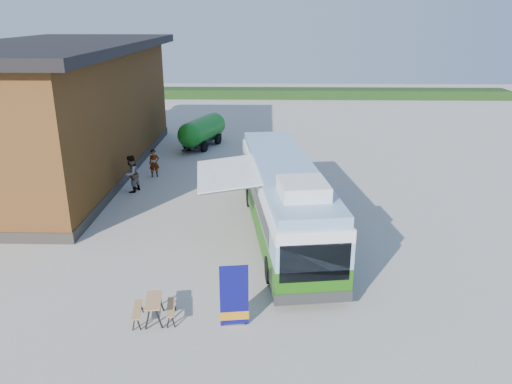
{
  "coord_description": "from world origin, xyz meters",
  "views": [
    {
      "loc": [
        1.52,
        -18.47,
        9.0
      ],
      "look_at": [
        0.99,
        2.66,
        1.4
      ],
      "focal_mm": 35.0,
      "sensor_mm": 36.0,
      "label": 1
    }
  ],
  "objects_px": {
    "bus": "(285,197)",
    "slurry_tanker": "(203,130)",
    "person_a": "(154,163)",
    "person_b": "(131,174)",
    "banner": "(234,301)",
    "picnic_table": "(154,305)"
  },
  "relations": [
    {
      "from": "person_a",
      "to": "slurry_tanker",
      "type": "height_order",
      "value": "slurry_tanker"
    },
    {
      "from": "slurry_tanker",
      "to": "person_a",
      "type": "bearing_deg",
      "value": -86.63
    },
    {
      "from": "picnic_table",
      "to": "bus",
      "type": "bearing_deg",
      "value": 48.17
    },
    {
      "from": "banner",
      "to": "picnic_table",
      "type": "distance_m",
      "value": 2.52
    },
    {
      "from": "person_a",
      "to": "person_b",
      "type": "bearing_deg",
      "value": -126.39
    },
    {
      "from": "bus",
      "to": "picnic_table",
      "type": "relative_size",
      "value": 8.64
    },
    {
      "from": "person_a",
      "to": "person_b",
      "type": "distance_m",
      "value": 2.71
    },
    {
      "from": "bus",
      "to": "person_b",
      "type": "relative_size",
      "value": 6.13
    },
    {
      "from": "banner",
      "to": "slurry_tanker",
      "type": "bearing_deg",
      "value": 92.07
    },
    {
      "from": "bus",
      "to": "person_b",
      "type": "bearing_deg",
      "value": 138.4
    },
    {
      "from": "picnic_table",
      "to": "slurry_tanker",
      "type": "distance_m",
      "value": 21.3
    },
    {
      "from": "picnic_table",
      "to": "person_b",
      "type": "distance_m",
      "value": 12.34
    },
    {
      "from": "bus",
      "to": "picnic_table",
      "type": "height_order",
      "value": "bus"
    },
    {
      "from": "banner",
      "to": "picnic_table",
      "type": "bearing_deg",
      "value": 167.86
    },
    {
      "from": "banner",
      "to": "person_b",
      "type": "bearing_deg",
      "value": 109.98
    },
    {
      "from": "bus",
      "to": "slurry_tanker",
      "type": "relative_size",
      "value": 2.22
    },
    {
      "from": "bus",
      "to": "person_b",
      "type": "height_order",
      "value": "bus"
    },
    {
      "from": "person_b",
      "to": "picnic_table",
      "type": "bearing_deg",
      "value": 37.71
    },
    {
      "from": "banner",
      "to": "person_b",
      "type": "height_order",
      "value": "banner"
    },
    {
      "from": "slurry_tanker",
      "to": "bus",
      "type": "bearing_deg",
      "value": -51.0
    },
    {
      "from": "person_a",
      "to": "bus",
      "type": "bearing_deg",
      "value": -70.37
    },
    {
      "from": "banner",
      "to": "picnic_table",
      "type": "relative_size",
      "value": 1.44
    }
  ]
}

